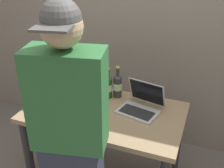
{
  "coord_description": "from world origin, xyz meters",
  "views": [
    {
      "loc": [
        0.73,
        -1.74,
        1.94
      ],
      "look_at": [
        0.06,
        0.0,
        0.99
      ],
      "focal_mm": 44.34,
      "sensor_mm": 36.0,
      "label": 1
    }
  ],
  "objects_px": {
    "beer_bottle_brown": "(99,83)",
    "coffee_mug": "(89,110)",
    "beer_bottle_amber": "(118,85)",
    "laptop": "(141,104)",
    "person_figure": "(71,143)",
    "beer_bottle_dark": "(108,86)"
  },
  "relations": [
    {
      "from": "beer_bottle_brown",
      "to": "coffee_mug",
      "type": "height_order",
      "value": "beer_bottle_brown"
    },
    {
      "from": "beer_bottle_amber",
      "to": "laptop",
      "type": "bearing_deg",
      "value": -27.54
    },
    {
      "from": "beer_bottle_brown",
      "to": "beer_bottle_amber",
      "type": "bearing_deg",
      "value": 5.13
    },
    {
      "from": "person_figure",
      "to": "coffee_mug",
      "type": "relative_size",
      "value": 13.8
    },
    {
      "from": "laptop",
      "to": "beer_bottle_brown",
      "type": "relative_size",
      "value": 1.27
    },
    {
      "from": "beer_bottle_dark",
      "to": "coffee_mug",
      "type": "xyz_separation_m",
      "value": [
        -0.03,
        -0.32,
        -0.05
      ]
    },
    {
      "from": "beer_bottle_dark",
      "to": "coffee_mug",
      "type": "distance_m",
      "value": 0.33
    },
    {
      "from": "beer_bottle_brown",
      "to": "beer_bottle_dark",
      "type": "bearing_deg",
      "value": -15.84
    },
    {
      "from": "laptop",
      "to": "beer_bottle_dark",
      "type": "relative_size",
      "value": 1.33
    },
    {
      "from": "beer_bottle_brown",
      "to": "coffee_mug",
      "type": "bearing_deg",
      "value": -79.36
    },
    {
      "from": "beer_bottle_brown",
      "to": "person_figure",
      "type": "xyz_separation_m",
      "value": [
        0.19,
        -0.85,
        0.04
      ]
    },
    {
      "from": "laptop",
      "to": "beer_bottle_dark",
      "type": "height_order",
      "value": "beer_bottle_dark"
    },
    {
      "from": "person_figure",
      "to": "beer_bottle_amber",
      "type": "bearing_deg",
      "value": 91.55
    },
    {
      "from": "beer_bottle_amber",
      "to": "beer_bottle_dark",
      "type": "distance_m",
      "value": 0.08
    },
    {
      "from": "coffee_mug",
      "to": "beer_bottle_amber",
      "type": "bearing_deg",
      "value": 74.57
    },
    {
      "from": "laptop",
      "to": "beer_bottle_brown",
      "type": "height_order",
      "value": "beer_bottle_brown"
    },
    {
      "from": "person_figure",
      "to": "coffee_mug",
      "type": "xyz_separation_m",
      "value": [
        -0.12,
        0.5,
        -0.1
      ]
    },
    {
      "from": "laptop",
      "to": "beer_bottle_amber",
      "type": "xyz_separation_m",
      "value": [
        -0.25,
        0.13,
        0.06
      ]
    },
    {
      "from": "beer_bottle_dark",
      "to": "laptop",
      "type": "bearing_deg",
      "value": -15.48
    },
    {
      "from": "person_figure",
      "to": "laptop",
      "type": "bearing_deg",
      "value": 72.79
    },
    {
      "from": "laptop",
      "to": "beer_bottle_dark",
      "type": "distance_m",
      "value": 0.34
    },
    {
      "from": "laptop",
      "to": "beer_bottle_amber",
      "type": "relative_size",
      "value": 1.29
    }
  ]
}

